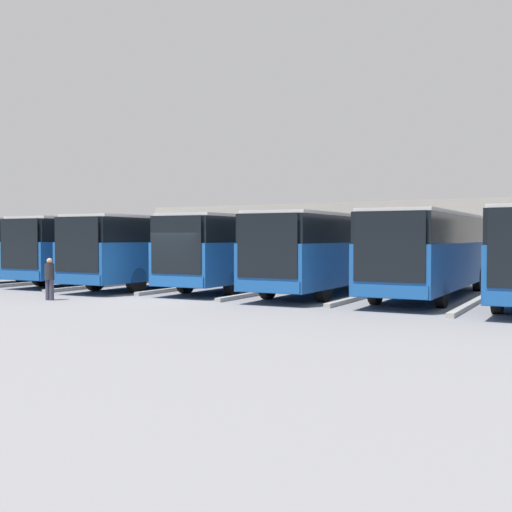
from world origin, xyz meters
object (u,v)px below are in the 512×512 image
Objects in this scene: bus_5 at (111,247)px; bus_6 at (62,246)px; bus_1 at (432,250)px; bus_4 at (167,248)px; bus_2 at (332,249)px; bus_3 at (252,248)px; pedestrian at (50,278)px.

bus_6 is (4.14, -0.41, 0.00)m from bus_5.
bus_1 is at bearing 176.49° from bus_6.
bus_4 is at bearing 169.61° from bus_6.
bus_2 is 1.00× the size of bus_3.
bus_5 is at bearing -0.41° from bus_3.
pedestrian is at bearing 44.06° from bus_2.
bus_5 is (16.58, 0.41, 0.00)m from bus_1.
bus_4 is 4.19m from bus_5.
bus_5 is (4.14, -0.59, 0.00)m from bus_4.
bus_1 reaches higher than pedestrian.
bus_5 is at bearing 170.80° from bus_6.
bus_5 is (8.29, 0.45, 0.00)m from bus_3.
bus_2 is 16.58m from bus_6.
bus_1 is 12.47m from bus_4.
bus_3 and bus_5 have the same top height.
bus_5 reaches higher than pedestrian.
bus_2 and bus_6 have the same top height.
pedestrian is (-4.83, 8.22, -0.98)m from bus_5.
bus_6 is at bearing -9.20° from bus_5.
bus_3 is at bearing -169.47° from bus_4.
bus_3 is at bearing -3.76° from bus_1.
bus_2 is 7.84× the size of pedestrian.
bus_4 is (4.14, 1.03, 0.00)m from bus_3.
bus_3 is at bearing -8.31° from bus_2.
bus_1 and bus_4 have the same top height.
bus_6 is (16.58, -0.32, 0.00)m from bus_2.
pedestrian is at bearing 132.63° from bus_6.
bus_2 is at bearing 175.41° from bus_6.
bus_5 is 4.17m from bus_6.
pedestrian is (11.75, 8.62, -0.98)m from bus_1.
bus_1 and bus_6 have the same top height.
bus_5 is at bearing -3.05° from bus_2.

